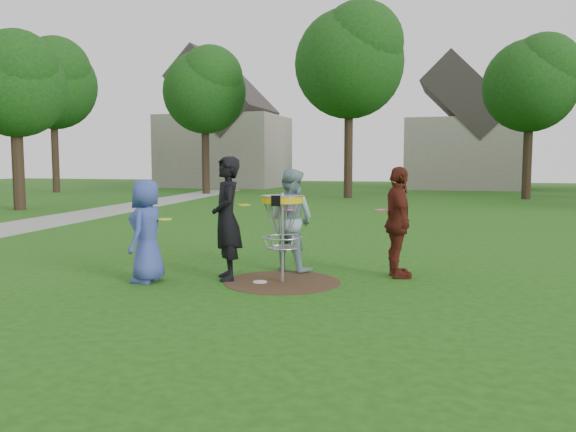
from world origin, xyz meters
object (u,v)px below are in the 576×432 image
(player_blue, at_px, (147,231))
(player_black, at_px, (227,219))
(player_grey, at_px, (291,220))
(disc_golf_basket, at_px, (282,216))
(player_maroon, at_px, (398,222))

(player_blue, xyz_separation_m, player_black, (1.12, 0.50, 0.17))
(player_blue, xyz_separation_m, player_grey, (1.87, 1.54, 0.07))
(player_black, height_order, player_grey, player_black)
(player_grey, relative_size, disc_golf_basket, 1.26)
(player_maroon, bearing_deg, player_blue, 93.47)
(player_black, relative_size, player_grey, 1.12)
(player_black, distance_m, player_grey, 1.28)
(player_maroon, bearing_deg, player_grey, 69.27)
(player_blue, bearing_deg, player_grey, 123.77)
(player_black, relative_size, player_maroon, 1.09)
(player_blue, distance_m, disc_golf_basket, 2.10)
(player_blue, bearing_deg, disc_golf_basket, 100.09)
(player_maroon, bearing_deg, disc_golf_basket, 99.87)
(player_grey, height_order, player_maroon, player_maroon)
(player_grey, height_order, disc_golf_basket, player_grey)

